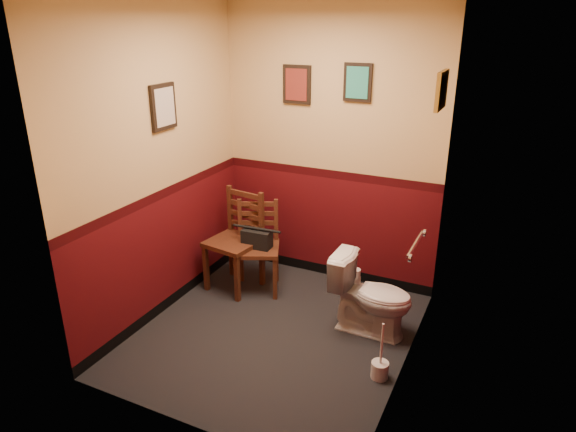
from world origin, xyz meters
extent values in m
cube|color=black|center=(0.00, 0.00, 0.00)|extent=(2.20, 2.40, 0.00)
cube|color=#4A0A0F|center=(0.00, 1.20, 1.35)|extent=(2.20, 0.00, 2.70)
cube|color=#4A0A0F|center=(0.00, -1.20, 1.35)|extent=(2.20, 0.00, 2.70)
cube|color=#4A0A0F|center=(-1.10, 0.00, 1.35)|extent=(0.00, 2.40, 2.70)
cube|color=#4A0A0F|center=(1.10, 0.00, 1.35)|extent=(0.00, 2.40, 2.70)
cylinder|color=silver|center=(1.07, 0.25, 0.95)|extent=(0.03, 0.50, 0.03)
cylinder|color=silver|center=(1.09, 0.00, 0.95)|extent=(0.02, 0.06, 0.06)
cylinder|color=silver|center=(1.09, 0.50, 0.95)|extent=(0.02, 0.06, 0.06)
cube|color=black|center=(-0.35, 1.18, 1.95)|extent=(0.28, 0.03, 0.36)
cube|color=maroon|center=(-0.35, 1.17, 1.95)|extent=(0.22, 0.01, 0.30)
cube|color=black|center=(0.25, 1.18, 2.00)|extent=(0.26, 0.03, 0.34)
cube|color=teal|center=(0.25, 1.17, 2.00)|extent=(0.20, 0.01, 0.28)
cube|color=black|center=(-1.08, 0.10, 1.85)|extent=(0.03, 0.30, 0.38)
cube|color=#C0AC97|center=(-1.07, 0.10, 1.85)|extent=(0.01, 0.24, 0.31)
cube|color=olive|center=(1.08, 0.60, 2.05)|extent=(0.03, 0.34, 0.28)
cube|color=#C0AC97|center=(1.07, 0.60, 2.05)|extent=(0.01, 0.28, 0.22)
imported|color=white|center=(0.72, 0.39, 0.34)|extent=(0.70, 0.40, 0.68)
cylinder|color=silver|center=(0.97, -0.18, 0.07)|extent=(0.13, 0.13, 0.13)
cylinder|color=silver|center=(0.97, -0.18, 0.29)|extent=(0.02, 0.02, 0.38)
cube|color=#522818|center=(-0.74, 0.55, 0.49)|extent=(0.52, 0.52, 0.04)
cube|color=#522818|center=(-0.96, 0.38, 0.25)|extent=(0.05, 0.05, 0.49)
cube|color=#522818|center=(-0.90, 0.77, 0.25)|extent=(0.05, 0.05, 0.49)
cube|color=#522818|center=(-0.57, 0.33, 0.25)|extent=(0.05, 0.05, 0.49)
cube|color=#522818|center=(-0.51, 0.72, 0.25)|extent=(0.05, 0.05, 0.49)
cube|color=#522818|center=(-0.90, 0.78, 0.74)|extent=(0.05, 0.04, 0.49)
cube|color=#522818|center=(-0.51, 0.72, 0.74)|extent=(0.05, 0.04, 0.49)
cube|color=#522818|center=(-0.71, 0.75, 0.60)|extent=(0.37, 0.08, 0.05)
cube|color=#522818|center=(-0.71, 0.75, 0.71)|extent=(0.37, 0.08, 0.05)
cube|color=#522818|center=(-0.71, 0.75, 0.82)|extent=(0.37, 0.08, 0.05)
cube|color=#522818|center=(-0.71, 0.75, 0.93)|extent=(0.37, 0.08, 0.05)
cube|color=#522818|center=(-0.50, 0.60, 0.45)|extent=(0.55, 0.55, 0.04)
cube|color=#522818|center=(-0.59, 0.37, 0.22)|extent=(0.05, 0.05, 0.45)
cube|color=#522818|center=(-0.74, 0.69, 0.22)|extent=(0.05, 0.05, 0.45)
cube|color=#522818|center=(-0.26, 0.51, 0.22)|extent=(0.05, 0.05, 0.45)
cube|color=#522818|center=(-0.41, 0.84, 0.22)|extent=(0.05, 0.05, 0.45)
cube|color=#522818|center=(-0.74, 0.70, 0.67)|extent=(0.05, 0.05, 0.45)
cube|color=#522818|center=(-0.41, 0.84, 0.67)|extent=(0.05, 0.05, 0.45)
cube|color=#522818|center=(-0.58, 0.77, 0.55)|extent=(0.32, 0.16, 0.04)
cube|color=#522818|center=(-0.58, 0.77, 0.65)|extent=(0.32, 0.16, 0.04)
cube|color=#522818|center=(-0.58, 0.77, 0.75)|extent=(0.32, 0.16, 0.04)
cube|color=#522818|center=(-0.58, 0.77, 0.84)|extent=(0.32, 0.16, 0.04)
cube|color=black|center=(-0.50, 0.60, 0.55)|extent=(0.29, 0.16, 0.18)
cylinder|color=black|center=(-0.50, 0.60, 0.66)|extent=(0.25, 0.04, 0.02)
cylinder|color=silver|center=(0.35, 0.96, 0.04)|extent=(0.10, 0.10, 0.09)
cylinder|color=silver|center=(0.45, 0.96, 0.04)|extent=(0.10, 0.10, 0.09)
cylinder|color=silver|center=(0.40, 0.95, 0.13)|extent=(0.10, 0.10, 0.09)
cylinder|color=silver|center=(0.40, 0.94, 0.22)|extent=(0.10, 0.10, 0.09)
camera|label=1|loc=(1.71, -3.35, 2.57)|focal=32.00mm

